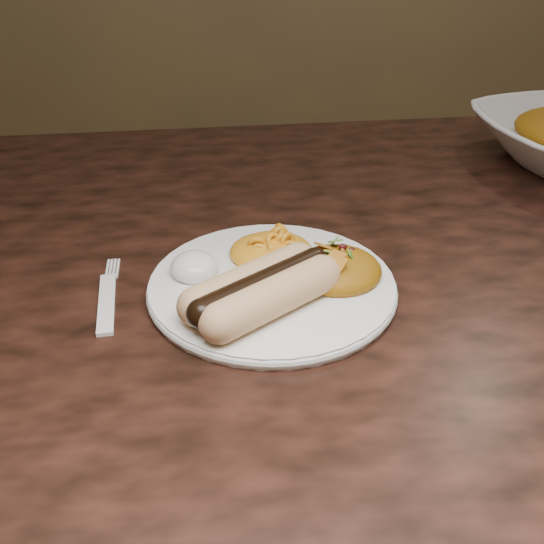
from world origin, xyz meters
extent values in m
cube|color=#401E15|center=(0.00, 0.00, 0.73)|extent=(1.60, 0.90, 0.04)
cylinder|color=white|center=(-0.02, -0.05, 0.76)|extent=(0.31, 0.31, 0.01)
cylinder|color=#FABF91|center=(-0.04, -0.11, 0.78)|extent=(0.12, 0.10, 0.04)
cylinder|color=#FABF91|center=(-0.04, -0.08, 0.78)|extent=(0.12, 0.10, 0.04)
cylinder|color=black|center=(-0.04, -0.09, 0.78)|extent=(0.12, 0.10, 0.03)
ellipsoid|color=gold|center=(-0.02, 0.00, 0.78)|extent=(0.11, 0.10, 0.03)
ellipsoid|color=white|center=(-0.10, -0.03, 0.78)|extent=(0.06, 0.06, 0.03)
ellipsoid|color=#AE2704|center=(0.04, -0.05, 0.77)|extent=(0.09, 0.09, 0.04)
cube|color=white|center=(-0.18, -0.05, 0.75)|extent=(0.03, 0.15, 0.00)
camera|label=1|loc=(-0.09, -0.57, 1.09)|focal=42.00mm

